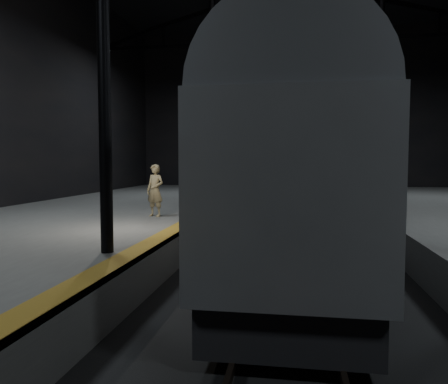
# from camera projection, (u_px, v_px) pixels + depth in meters

# --- Properties ---
(ground) EXTENTS (44.00, 44.00, 0.00)m
(ground) POSITION_uv_depth(u_px,v_px,m) (291.00, 262.00, 12.59)
(ground) COLOR black
(ground) RESTS_ON ground
(platform_left) EXTENTS (9.00, 43.80, 1.00)m
(platform_left) POSITION_uv_depth(u_px,v_px,m) (50.00, 238.00, 13.74)
(platform_left) COLOR #50504E
(platform_left) RESTS_ON ground
(tactile_strip) EXTENTS (0.50, 43.80, 0.01)m
(tactile_strip) POSITION_uv_depth(u_px,v_px,m) (181.00, 225.00, 13.04)
(tactile_strip) COLOR olive
(tactile_strip) RESTS_ON platform_left
(track) EXTENTS (2.40, 43.00, 0.24)m
(track) POSITION_uv_depth(u_px,v_px,m) (291.00, 260.00, 12.59)
(track) COLOR #3F3328
(track) RESTS_ON ground
(train) EXTENTS (2.85, 19.03, 5.09)m
(train) POSITION_uv_depth(u_px,v_px,m) (292.00, 164.00, 14.67)
(train) COLOR #95989C
(train) RESTS_ON ground
(woman) EXTENTS (0.77, 0.64, 1.81)m
(woman) POSITION_uv_depth(u_px,v_px,m) (155.00, 190.00, 15.12)
(woman) COLOR #95845B
(woman) RESTS_ON platform_left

